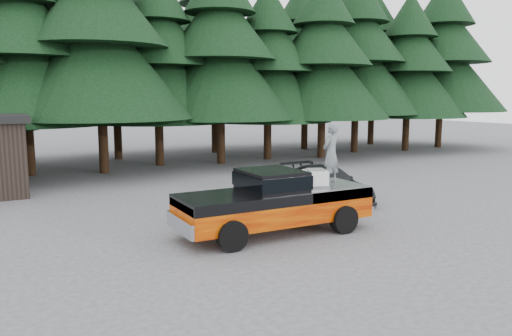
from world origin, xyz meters
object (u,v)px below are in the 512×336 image
man_on_bed (331,153)px  parked_car (326,183)px  air_compressor (315,179)px  pickup_truck (274,211)px

man_on_bed → parked_car: size_ratio=0.42×
man_on_bed → air_compressor: bearing=-0.9°
parked_car → pickup_truck: bearing=-144.3°
man_on_bed → parked_car: (2.09, 3.06, -1.62)m
pickup_truck → parked_car: 5.28m
pickup_truck → man_on_bed: 2.67m
pickup_truck → parked_car: size_ratio=1.33×
man_on_bed → parked_car: bearing=-145.2°
air_compressor → man_on_bed: 1.09m
parked_car → air_compressor: bearing=-132.0°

